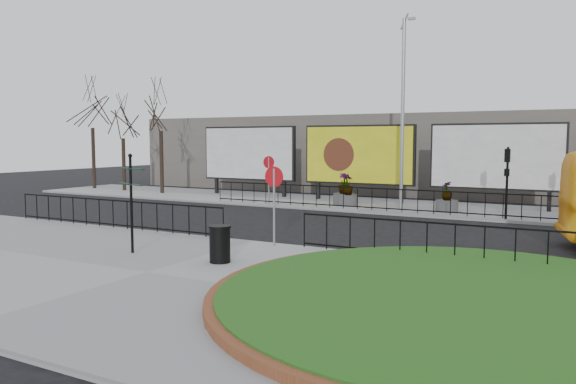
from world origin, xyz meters
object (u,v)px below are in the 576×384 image
Objects in this scene: litter_bin at (220,244)px; planter_b at (347,194)px; lamp_post at (403,110)px; planter_c at (447,202)px; billboard_mid at (359,155)px; fingerpost_sign at (131,193)px; planter_a at (344,193)px.

litter_bin is 14.10m from planter_b.
lamp_post is 5.71× the size of planter_b.
lamp_post is 6.58× the size of planter_c.
billboard_mid is 16.47m from litter_bin.
fingerpost_sign is 15.24m from planter_c.
planter_b is 4.98m from planter_c.
planter_a reaches higher than litter_bin.
planter_a is at bearing -180.00° from lamp_post.
litter_bin is at bearing -92.29° from lamp_post.
fingerpost_sign is at bearing -92.23° from planter_a.
litter_bin is 14.14m from planter_c.
planter_a is at bearing 111.34° from fingerpost_sign.
fingerpost_sign is 1.78× the size of planter_a.
fingerpost_sign is at bearing -112.59° from planter_c.
lamp_post reaches higher than fingerpost_sign.
lamp_post is at bearing 87.71° from litter_bin.
litter_bin is at bearing -101.56° from planter_c.
litter_bin is at bearing 26.74° from fingerpost_sign.
lamp_post is 3.19× the size of fingerpost_sign.
billboard_mid is 16.36m from fingerpost_sign.
planter_c is (4.97, -0.08, -0.14)m from planter_b.
fingerpost_sign reaches higher than litter_bin.
fingerpost_sign is at bearing -93.49° from planter_b.
billboard_mid is 6.10m from planter_c.
fingerpost_sign reaches higher than planter_c.
planter_c is at bearing 78.44° from litter_bin.
fingerpost_sign is (-3.57, -14.37, -2.96)m from lamp_post.
planter_b is at bearing -174.40° from lamp_post.
litter_bin is 14.41m from planter_a.
planter_b is at bearing 110.09° from fingerpost_sign.
fingerpost_sign reaches higher than planter_b.
fingerpost_sign is 14.42m from planter_a.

